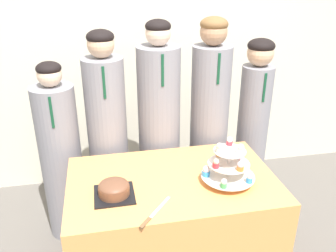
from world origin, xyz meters
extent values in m
cube|color=beige|center=(0.00, 1.77, 1.35)|extent=(9.00, 0.06, 2.70)
cube|color=#EF9951|center=(0.00, 0.40, 0.38)|extent=(1.28, 0.80, 0.76)
cube|color=black|center=(-0.36, 0.30, 0.77)|extent=(0.23, 0.23, 0.01)
cylinder|color=brown|center=(-0.36, 0.30, 0.80)|extent=(0.18, 0.18, 0.05)
ellipsoid|color=brown|center=(-0.36, 0.30, 0.83)|extent=(0.17, 0.17, 0.06)
cube|color=silver|center=(-0.13, 0.14, 0.77)|extent=(0.15, 0.17, 0.00)
cube|color=brown|center=(-0.22, 0.02, 0.77)|extent=(0.07, 0.08, 0.01)
cylinder|color=silver|center=(0.32, 0.31, 0.87)|extent=(0.02, 0.02, 0.22)
cylinder|color=silver|center=(0.32, 0.31, 0.81)|extent=(0.33, 0.33, 0.01)
cylinder|color=silver|center=(0.32, 0.31, 0.89)|extent=(0.25, 0.25, 0.01)
cylinder|color=silver|center=(0.32, 0.31, 0.98)|extent=(0.19, 0.19, 0.01)
cylinder|color=#4CB766|center=(0.25, 0.19, 0.82)|extent=(0.04, 0.04, 0.03)
sphere|color=silver|center=(0.25, 0.19, 0.85)|extent=(0.04, 0.04, 0.04)
cylinder|color=#3893DB|center=(0.42, 0.21, 0.82)|extent=(0.04, 0.04, 0.03)
sphere|color=white|center=(0.42, 0.21, 0.85)|extent=(0.03, 0.03, 0.03)
cylinder|color=#4CB766|center=(0.45, 0.37, 0.82)|extent=(0.04, 0.04, 0.03)
sphere|color=white|center=(0.45, 0.37, 0.85)|extent=(0.04, 0.04, 0.04)
cylinder|color=pink|center=(0.32, 0.44, 0.82)|extent=(0.04, 0.04, 0.03)
sphere|color=white|center=(0.32, 0.44, 0.85)|extent=(0.04, 0.04, 0.04)
cylinder|color=#3893DB|center=(0.19, 0.33, 0.82)|extent=(0.05, 0.05, 0.03)
sphere|color=silver|center=(0.19, 0.33, 0.85)|extent=(0.04, 0.04, 0.04)
cylinder|color=pink|center=(0.41, 0.35, 0.91)|extent=(0.04, 0.04, 0.03)
sphere|color=silver|center=(0.41, 0.35, 0.93)|extent=(0.04, 0.04, 0.04)
cylinder|color=orange|center=(0.30, 0.40, 0.91)|extent=(0.04, 0.04, 0.02)
sphere|color=silver|center=(0.30, 0.40, 0.93)|extent=(0.04, 0.04, 0.04)
cylinder|color=#E5333D|center=(0.23, 0.27, 0.91)|extent=(0.04, 0.04, 0.03)
sphere|color=beige|center=(0.23, 0.27, 0.94)|extent=(0.04, 0.04, 0.04)
cylinder|color=orange|center=(0.36, 0.21, 0.91)|extent=(0.04, 0.04, 0.03)
sphere|color=silver|center=(0.36, 0.21, 0.93)|extent=(0.04, 0.04, 0.04)
cylinder|color=#E5333D|center=(0.35, 0.37, 0.99)|extent=(0.04, 0.04, 0.02)
sphere|color=white|center=(0.35, 0.37, 1.01)|extent=(0.04, 0.04, 0.04)
cylinder|color=white|center=(0.25, 0.30, 0.99)|extent=(0.04, 0.04, 0.03)
sphere|color=#F4E5C6|center=(0.25, 0.30, 1.02)|extent=(0.04, 0.04, 0.04)
cylinder|color=white|center=(0.37, 0.25, 1.00)|extent=(0.04, 0.04, 0.03)
sphere|color=#F4E5C6|center=(0.37, 0.25, 1.02)|extent=(0.04, 0.04, 0.04)
cylinder|color=gray|center=(-0.72, 1.00, 0.61)|extent=(0.30, 0.30, 1.22)
sphere|color=beige|center=(-0.72, 1.00, 1.30)|extent=(0.17, 0.17, 0.17)
ellipsoid|color=black|center=(-0.72, 1.00, 1.35)|extent=(0.17, 0.17, 0.09)
cube|color=#14472D|center=(-0.72, 0.85, 1.09)|extent=(0.02, 0.01, 0.22)
cylinder|color=gray|center=(-0.37, 1.00, 0.70)|extent=(0.29, 0.29, 1.40)
sphere|color=#D6AD89|center=(-0.37, 1.00, 1.49)|extent=(0.18, 0.18, 0.18)
ellipsoid|color=black|center=(-0.37, 1.00, 1.54)|extent=(0.19, 0.19, 0.10)
cube|color=#14472D|center=(-0.37, 0.85, 1.27)|extent=(0.02, 0.01, 0.22)
cylinder|color=gray|center=(0.02, 1.00, 0.73)|extent=(0.32, 0.32, 1.46)
sphere|color=beige|center=(0.02, 1.00, 1.55)|extent=(0.17, 0.17, 0.17)
ellipsoid|color=black|center=(0.02, 1.00, 1.60)|extent=(0.18, 0.18, 0.10)
cube|color=#14472D|center=(0.02, 0.84, 1.33)|extent=(0.02, 0.01, 0.22)
cylinder|color=gray|center=(0.42, 1.00, 0.72)|extent=(0.29, 0.29, 1.45)
sphere|color=tan|center=(0.42, 1.00, 1.55)|extent=(0.19, 0.19, 0.19)
ellipsoid|color=brown|center=(0.42, 1.00, 1.60)|extent=(0.20, 0.20, 0.11)
cube|color=#14472D|center=(0.42, 0.85, 1.32)|extent=(0.02, 0.01, 0.22)
cylinder|color=gray|center=(0.79, 1.00, 0.64)|extent=(0.25, 0.25, 1.28)
sphere|color=#D6AD89|center=(0.79, 1.00, 1.38)|extent=(0.20, 0.20, 0.20)
ellipsoid|color=black|center=(0.79, 1.00, 1.43)|extent=(0.20, 0.20, 0.11)
cube|color=#14472D|center=(0.79, 0.88, 1.15)|extent=(0.02, 0.01, 0.22)
camera|label=1|loc=(-0.40, -1.43, 1.97)|focal=38.00mm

